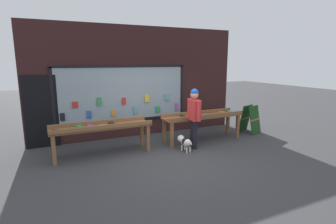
{
  "coord_description": "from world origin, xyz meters",
  "views": [
    {
      "loc": [
        -2.81,
        -5.91,
        2.48
      ],
      "look_at": [
        0.28,
        0.72,
        1.05
      ],
      "focal_mm": 28.0,
      "sensor_mm": 36.0,
      "label": 1
    }
  ],
  "objects_px": {
    "small_dog": "(185,141)",
    "sandwich_board_sign": "(250,119)",
    "display_table_right": "(203,118)",
    "display_table_left": "(102,129)",
    "person_browsing": "(194,114)"
  },
  "relations": [
    {
      "from": "display_table_right",
      "to": "small_dog",
      "type": "bearing_deg",
      "value": -145.32
    },
    {
      "from": "display_table_left",
      "to": "person_browsing",
      "type": "bearing_deg",
      "value": -12.73
    },
    {
      "from": "small_dog",
      "to": "sandwich_board_sign",
      "type": "distance_m",
      "value": 3.13
    },
    {
      "from": "display_table_left",
      "to": "small_dog",
      "type": "bearing_deg",
      "value": -18.05
    },
    {
      "from": "display_table_right",
      "to": "sandwich_board_sign",
      "type": "height_order",
      "value": "sandwich_board_sign"
    },
    {
      "from": "display_table_left",
      "to": "display_table_right",
      "type": "relative_size",
      "value": 1.0
    },
    {
      "from": "display_table_right",
      "to": "sandwich_board_sign",
      "type": "relative_size",
      "value": 2.74
    },
    {
      "from": "sandwich_board_sign",
      "to": "display_table_right",
      "type": "bearing_deg",
      "value": 162.72
    },
    {
      "from": "display_table_left",
      "to": "person_browsing",
      "type": "distance_m",
      "value": 2.57
    },
    {
      "from": "display_table_right",
      "to": "sandwich_board_sign",
      "type": "distance_m",
      "value": 2.04
    },
    {
      "from": "display_table_right",
      "to": "person_browsing",
      "type": "bearing_deg",
      "value": -138.95
    },
    {
      "from": "display_table_left",
      "to": "sandwich_board_sign",
      "type": "relative_size",
      "value": 2.74
    },
    {
      "from": "display_table_left",
      "to": "small_dog",
      "type": "distance_m",
      "value": 2.28
    },
    {
      "from": "display_table_left",
      "to": "sandwich_board_sign",
      "type": "distance_m",
      "value": 5.16
    },
    {
      "from": "small_dog",
      "to": "sandwich_board_sign",
      "type": "height_order",
      "value": "sandwich_board_sign"
    }
  ]
}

